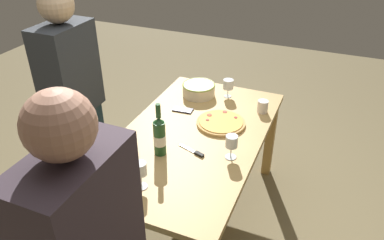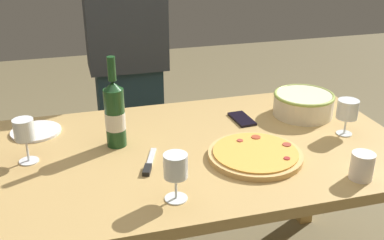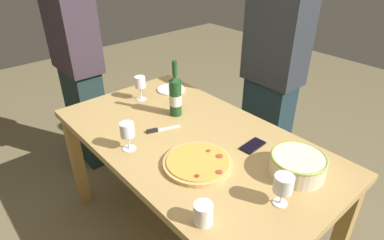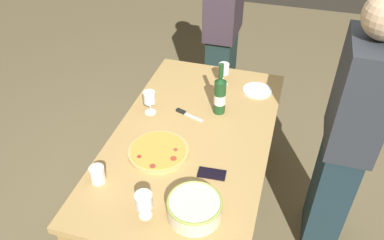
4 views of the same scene
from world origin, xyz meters
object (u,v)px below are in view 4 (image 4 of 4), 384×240
dining_table (192,147)px  person_guest_left (347,138)px  wine_bottle (220,95)px  side_plate (257,90)px  cup_amber (98,174)px  cell_phone (212,174)px  pizza_knife (186,114)px  serving_bowl (194,207)px  wine_glass_by_bottle (224,70)px  person_host (223,31)px  wine_glass_near_pizza (149,99)px  pizza (159,151)px  wine_glass_far_left (144,202)px

dining_table → person_guest_left: person_guest_left is taller
wine_bottle → side_plate: bearing=146.8°
cup_amber → cell_phone: bearing=110.6°
cup_amber → pizza_knife: cup_amber is taller
serving_bowl → wine_glass_by_bottle: (-1.12, -0.12, 0.06)m
person_guest_left → person_host: bearing=-57.1°
serving_bowl → side_plate: 1.11m
dining_table → wine_glass_near_pizza: (-0.14, -0.31, 0.20)m
serving_bowl → cup_amber: bearing=-97.4°
wine_glass_by_bottle → pizza: bearing=-13.7°
wine_glass_far_left → pizza_knife: wine_glass_far_left is taller
pizza → serving_bowl: 0.46m
wine_glass_near_pizza → person_host: size_ratio=0.09×
side_plate → dining_table: bearing=-27.6°
wine_glass_by_bottle → person_host: size_ratio=0.10×
dining_table → pizza_knife: (-0.18, -0.09, 0.10)m
side_plate → person_guest_left: size_ratio=0.12×
pizza → cell_phone: (0.07, 0.32, -0.01)m
wine_bottle → wine_glass_far_left: (0.87, -0.15, -0.03)m
side_plate → person_guest_left: person_guest_left is taller
wine_bottle → cell_phone: 0.56m
cell_phone → person_host: bearing=-173.4°
wine_glass_by_bottle → wine_glass_far_left: bearing=-4.9°
pizza_knife → wine_glass_near_pizza: bearing=-79.0°
wine_glass_far_left → pizza_knife: (-0.79, -0.04, -0.09)m
side_plate → person_guest_left: 0.72m
serving_bowl → wine_glass_by_bottle: wine_glass_by_bottle is taller
serving_bowl → wine_glass_near_pizza: (-0.68, -0.48, 0.05)m
wine_glass_far_left → side_plate: 1.22m
serving_bowl → cell_phone: size_ratio=1.78×
dining_table → cup_amber: size_ratio=17.42×
wine_glass_by_bottle → serving_bowl: bearing=5.9°
dining_table → wine_bottle: size_ratio=4.67×
pizza → cell_phone: bearing=77.0°
wine_glass_near_pizza → person_guest_left: 1.15m
wine_bottle → wine_glass_near_pizza: (0.13, -0.41, -0.02)m
side_plate → pizza: bearing=-29.4°
person_host → serving_bowl: bearing=4.1°
wine_glass_near_pizza → person_guest_left: size_ratio=0.09×
wine_glass_near_pizza → cup_amber: bearing=-4.3°
cup_amber → person_guest_left: bearing=116.0°
wine_bottle → serving_bowl: bearing=5.0°
pizza → wine_glass_far_left: (0.41, 0.09, 0.09)m
person_host → person_guest_left: person_host is taller
dining_table → pizza: (0.20, -0.13, 0.11)m
cup_amber → pizza_knife: 0.71m
wine_glass_by_bottle → person_guest_left: 0.92m
serving_bowl → wine_bottle: (-0.81, -0.07, 0.08)m
side_plate → cell_phone: 0.84m
wine_glass_by_bottle → side_plate: size_ratio=0.83×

